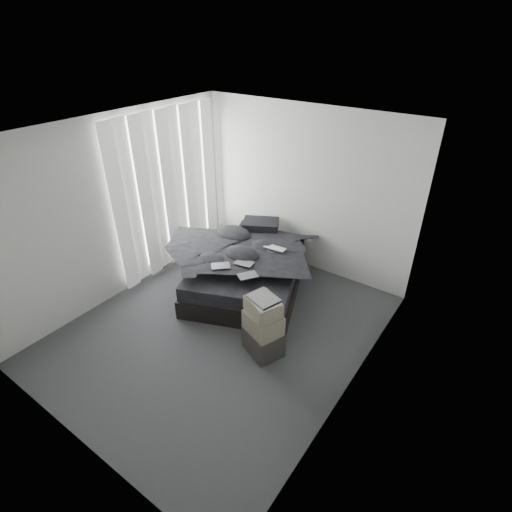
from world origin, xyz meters
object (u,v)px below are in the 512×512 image
Objects in this scene: side_stand at (200,250)px; box_lower at (263,341)px; bed at (248,278)px; laptop at (273,245)px.

side_stand is 1.32× the size of box_lower.
side_stand reaches higher than box_lower.
side_stand is (-0.99, 0.01, 0.16)m from bed.
laptop reaches higher than side_stand.
bed is at bearing 133.68° from box_lower.
side_stand is at bearing -176.02° from laptop.
side_stand is (-1.32, -0.18, -0.44)m from laptop.
bed is 1.45m from box_lower.
laptop is 1.51m from box_lower.
laptop reaches higher than box_lower.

